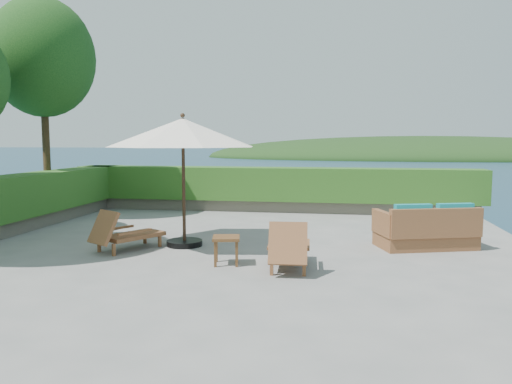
% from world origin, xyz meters
% --- Properties ---
extents(ground, '(12.00, 12.00, 0.00)m').
position_xyz_m(ground, '(0.00, 0.00, 0.00)').
color(ground, gray).
rests_on(ground, ground).
extents(foundation, '(12.00, 12.00, 3.00)m').
position_xyz_m(foundation, '(0.00, 0.00, -1.55)').
color(foundation, '#4F493F').
rests_on(foundation, ocean).
extents(offshore_island, '(126.00, 57.60, 12.60)m').
position_xyz_m(offshore_island, '(25.00, 140.00, -3.00)').
color(offshore_island, black).
rests_on(offshore_island, ocean).
extents(planter_wall_far, '(12.00, 0.60, 0.36)m').
position_xyz_m(planter_wall_far, '(0.00, 5.60, 0.18)').
color(planter_wall_far, '#6C6657').
rests_on(planter_wall_far, ground).
extents(hedge_far, '(12.40, 0.90, 1.00)m').
position_xyz_m(hedge_far, '(0.00, 5.60, 0.85)').
color(hedge_far, '#234C15').
rests_on(hedge_far, planter_wall_far).
extents(tree_far, '(2.80, 2.80, 6.03)m').
position_xyz_m(tree_far, '(-6.00, 3.20, 4.40)').
color(tree_far, '#44331A').
rests_on(tree_far, ground).
extents(patio_umbrella, '(3.70, 3.70, 2.73)m').
position_xyz_m(patio_umbrella, '(-1.13, 0.32, 2.31)').
color(patio_umbrella, black).
rests_on(patio_umbrella, ground).
extents(lounge_left, '(1.27, 1.55, 0.84)m').
position_xyz_m(lounge_left, '(-2.17, -0.32, 0.35)').
color(lounge_left, brown).
rests_on(lounge_left, ground).
extents(lounge_right, '(0.74, 1.55, 0.87)m').
position_xyz_m(lounge_right, '(1.21, -1.19, 0.37)').
color(lounge_right, brown).
rests_on(lounge_right, ground).
extents(side_table, '(0.55, 0.55, 0.50)m').
position_xyz_m(side_table, '(0.08, -1.06, 0.41)').
color(side_table, brown).
rests_on(side_table, ground).
extents(wicker_loveseat, '(2.13, 1.52, 0.94)m').
position_xyz_m(wicker_loveseat, '(3.79, 0.92, 0.37)').
color(wicker_loveseat, brown).
rests_on(wicker_loveseat, ground).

